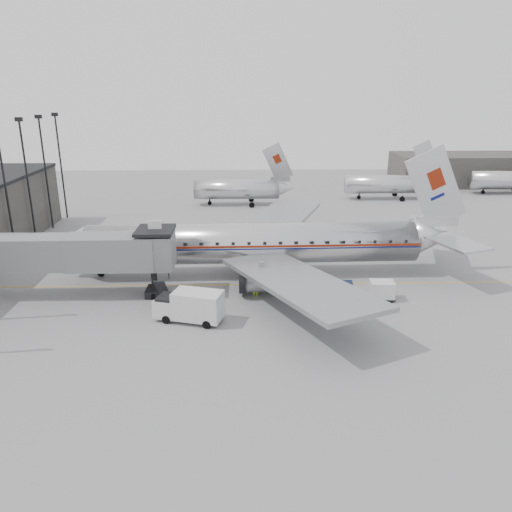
{
  "coord_description": "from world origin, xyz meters",
  "views": [
    {
      "loc": [
        -1.0,
        -39.96,
        18.42
      ],
      "look_at": [
        0.24,
        5.36,
        3.2
      ],
      "focal_mm": 35.0,
      "sensor_mm": 36.0,
      "label": 1
    }
  ],
  "objects_px": {
    "baggage_cart_navy": "(341,291)",
    "airliner": "(261,243)",
    "baggage_cart_white": "(382,290)",
    "service_van": "(190,305)",
    "ramp_worker": "(256,289)"
  },
  "relations": [
    {
      "from": "airliner",
      "to": "baggage_cart_white",
      "type": "distance_m",
      "value": 13.13
    },
    {
      "from": "airliner",
      "to": "baggage_cart_white",
      "type": "relative_size",
      "value": 17.86
    },
    {
      "from": "baggage_cart_navy",
      "to": "service_van",
      "type": "bearing_deg",
      "value": -157.09
    },
    {
      "from": "airliner",
      "to": "service_van",
      "type": "xyz_separation_m",
      "value": [
        -6.31,
        -11.0,
        -1.96
      ]
    },
    {
      "from": "service_van",
      "to": "ramp_worker",
      "type": "distance_m",
      "value": 7.52
    },
    {
      "from": "service_van",
      "to": "baggage_cart_navy",
      "type": "xyz_separation_m",
      "value": [
        13.4,
        3.98,
        -0.49
      ]
    },
    {
      "from": "baggage_cart_navy",
      "to": "baggage_cart_white",
      "type": "relative_size",
      "value": 0.99
    },
    {
      "from": "baggage_cart_navy",
      "to": "airliner",
      "type": "bearing_deg",
      "value": 141.65
    },
    {
      "from": "airliner",
      "to": "baggage_cart_navy",
      "type": "bearing_deg",
      "value": -45.78
    },
    {
      "from": "baggage_cart_white",
      "to": "baggage_cart_navy",
      "type": "bearing_deg",
      "value": -176.28
    },
    {
      "from": "baggage_cart_navy",
      "to": "baggage_cart_white",
      "type": "height_order",
      "value": "baggage_cart_white"
    },
    {
      "from": "airliner",
      "to": "service_van",
      "type": "height_order",
      "value": "airliner"
    },
    {
      "from": "service_van",
      "to": "ramp_worker",
      "type": "xyz_separation_m",
      "value": [
        5.6,
        4.98,
        -0.64
      ]
    },
    {
      "from": "baggage_cart_white",
      "to": "ramp_worker",
      "type": "distance_m",
      "value": 11.59
    },
    {
      "from": "ramp_worker",
      "to": "baggage_cart_navy",
      "type": "bearing_deg",
      "value": -7.18
    }
  ]
}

